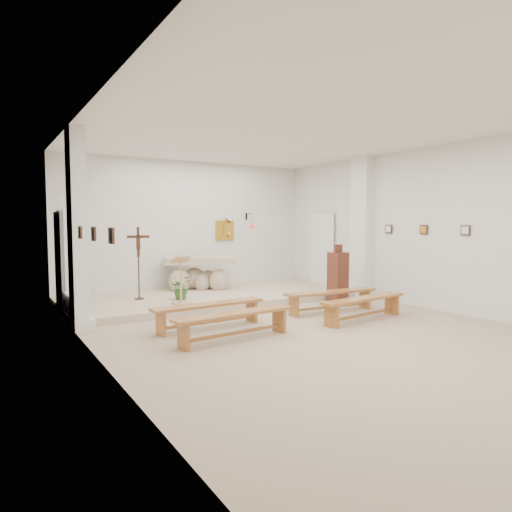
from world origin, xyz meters
TOP-DOWN VIEW (x-y plane):
  - ground at (0.00, 0.00)m, footprint 7.00×10.00m
  - wall_left at (-3.49, 0.00)m, footprint 0.02×10.00m
  - wall_right at (3.49, 0.00)m, footprint 0.02×10.00m
  - wall_back at (0.00, 4.99)m, footprint 7.00×0.02m
  - ceiling at (0.00, 0.00)m, footprint 7.00×10.00m
  - sanctuary_platform at (0.00, 3.50)m, footprint 6.98×3.00m
  - pilaster_left at (-3.37, 2.00)m, footprint 0.26×0.55m
  - pilaster_right at (3.37, 2.00)m, footprint 0.26×0.55m
  - gold_wall_relief at (1.05, 4.96)m, footprint 0.55×0.04m
  - sanctuary_lamp at (1.75, 4.71)m, footprint 0.11×0.36m
  - station_frame_left_front at (-3.47, -0.80)m, footprint 0.03×0.20m
  - station_frame_left_mid at (-3.47, 0.20)m, footprint 0.03×0.20m
  - station_frame_left_rear at (-3.47, 1.20)m, footprint 0.03×0.20m
  - station_frame_right_front at (3.47, -0.80)m, footprint 0.03×0.20m
  - station_frame_right_mid at (3.47, 0.20)m, footprint 0.03×0.20m
  - station_frame_right_rear at (3.47, 1.20)m, footprint 0.03×0.20m
  - radiator_left at (-3.43, 2.70)m, footprint 0.10×0.85m
  - radiator_right at (3.43, 2.70)m, footprint 0.10×0.85m
  - altar at (-0.03, 4.33)m, footprint 1.89×1.28m
  - lectern at (-1.23, 2.57)m, footprint 0.38×0.33m
  - crucifix_stand at (-1.81, 3.63)m, footprint 0.48×0.21m
  - potted_plant at (-1.00, 3.15)m, footprint 0.60×0.56m
  - donation_pedestal at (2.33, 1.68)m, footprint 0.39×0.39m
  - bench_left_front at (-1.40, 0.84)m, footprint 2.14×0.48m
  - bench_right_front at (1.40, 0.84)m, footprint 2.14×0.47m
  - bench_left_second at (-1.40, -0.12)m, footprint 2.15×0.54m
  - bench_right_second at (1.40, -0.12)m, footprint 2.15×0.63m

SIDE VIEW (x-z plane):
  - ground at x=0.00m, z-range 0.00..0.00m
  - sanctuary_platform at x=0.00m, z-range 0.00..0.15m
  - radiator_left at x=-3.43m, z-range 0.01..0.53m
  - radiator_right at x=3.43m, z-range 0.01..0.53m
  - bench_left_front at x=-1.40m, z-range 0.11..0.56m
  - bench_right_front at x=1.40m, z-range 0.11..0.56m
  - bench_left_second at x=-1.40m, z-range 0.11..0.56m
  - bench_right_second at x=1.40m, z-range 0.11..0.56m
  - potted_plant at x=-1.00m, z-range 0.15..0.68m
  - altar at x=-0.03m, z-range 0.04..0.96m
  - donation_pedestal at x=2.33m, z-range -0.08..1.28m
  - lectern at x=-1.23m, z-range 0.14..1.19m
  - crucifix_stand at x=-1.81m, z-range 0.28..1.90m
  - gold_wall_relief at x=1.05m, z-range 1.38..1.92m
  - station_frame_left_front at x=-3.47m, z-range 1.62..1.82m
  - station_frame_left_mid at x=-3.47m, z-range 1.62..1.82m
  - station_frame_left_rear at x=-3.47m, z-range 1.62..1.82m
  - station_frame_right_front at x=3.47m, z-range 1.62..1.82m
  - station_frame_right_mid at x=3.47m, z-range 1.62..1.82m
  - station_frame_right_rear at x=3.47m, z-range 1.62..1.82m
  - wall_left at x=-3.49m, z-range 0.00..3.50m
  - wall_right at x=3.49m, z-range 0.00..3.50m
  - wall_back at x=0.00m, z-range 0.00..3.50m
  - pilaster_left at x=-3.37m, z-range 0.00..3.50m
  - pilaster_right at x=3.37m, z-range 0.00..3.50m
  - sanctuary_lamp at x=1.75m, z-range 1.59..2.03m
  - ceiling at x=0.00m, z-range 3.48..3.50m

